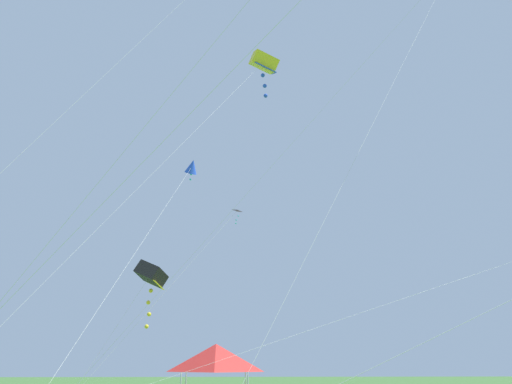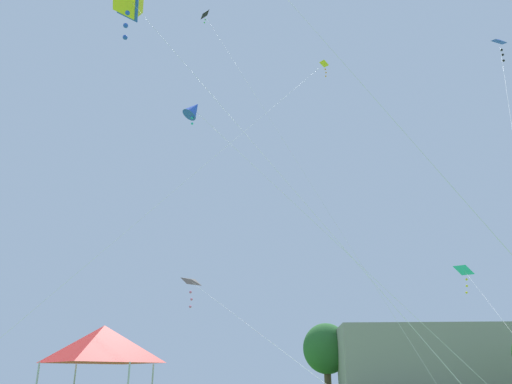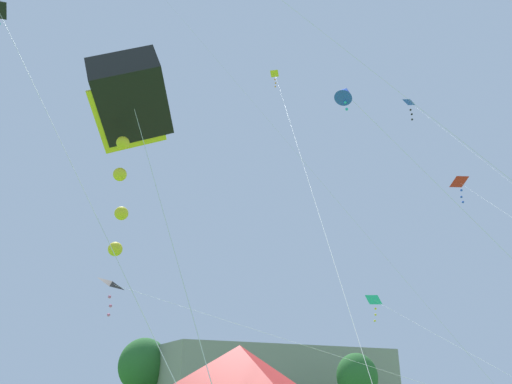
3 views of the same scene
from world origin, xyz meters
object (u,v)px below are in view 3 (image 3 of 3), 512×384
at_px(kite_blue_delta_3, 411,103).
at_px(kite_blue_diamond_6, 346,94).
at_px(festival_tent, 239,371).
at_px(kite_yellow_delta_2, 276,76).
at_px(kite_black_delta_10, 114,285).
at_px(kite_black_box_5, 130,101).
at_px(kite_red_delta_1, 460,184).
at_px(kite_cyan_delta_0, 375,301).
at_px(kite_black_delta_8, 1,16).

distance_m(kite_blue_delta_3, kite_blue_diamond_6, 24.74).
bearing_deg(festival_tent, kite_blue_delta_3, 31.69).
distance_m(kite_yellow_delta_2, kite_black_delta_10, 15.99).
bearing_deg(kite_blue_delta_3, kite_yellow_delta_2, -179.72).
distance_m(kite_yellow_delta_2, kite_black_box_5, 24.07).
distance_m(kite_red_delta_1, kite_black_delta_10, 21.93).
bearing_deg(kite_black_delta_10, kite_blue_delta_3, -5.41).
relative_size(kite_cyan_delta_0, kite_yellow_delta_2, 0.80).
height_order(kite_cyan_delta_0, kite_yellow_delta_2, kite_yellow_delta_2).
xyz_separation_m(kite_red_delta_1, kite_black_delta_8, (-26.15, -8.61, -3.88)).
bearing_deg(kite_black_delta_8, kite_cyan_delta_0, 30.34).
bearing_deg(kite_blue_diamond_6, kite_yellow_delta_2, 67.58).
relative_size(festival_tent, kite_cyan_delta_0, 0.21).
xyz_separation_m(kite_cyan_delta_0, kite_black_delta_8, (-22.08, -12.92, 3.25)).
bearing_deg(kite_red_delta_1, kite_blue_delta_3, 94.53).
distance_m(festival_tent, kite_blue_diamond_6, 7.96).
distance_m(kite_red_delta_1, kite_blue_delta_3, 8.02).
relative_size(kite_black_box_5, kite_blue_diamond_6, 0.72).
xyz_separation_m(kite_yellow_delta_2, kite_blue_delta_3, (11.59, 0.06, 1.41)).
bearing_deg(kite_yellow_delta_2, kite_cyan_delta_0, 10.85).
distance_m(festival_tent, kite_red_delta_1, 25.06).
bearing_deg(kite_black_delta_10, festival_tent, -89.83).
relative_size(festival_tent, kite_black_box_5, 0.46).
bearing_deg(kite_black_delta_10, kite_yellow_delta_2, -13.22).
relative_size(kite_blue_diamond_6, kite_black_delta_10, 0.47).
bearing_deg(kite_red_delta_1, kite_black_box_5, -151.69).
xyz_separation_m(festival_tent, kite_yellow_delta_2, (8.19, 12.15, 17.94)).
distance_m(kite_red_delta_1, kite_black_box_5, 28.07).
bearing_deg(kite_black_box_5, kite_blue_diamond_6, 19.97).
distance_m(kite_black_box_5, kite_black_delta_10, 17.93).
relative_size(kite_red_delta_1, kite_black_delta_10, 0.79).
height_order(festival_tent, kite_cyan_delta_0, kite_cyan_delta_0).
xyz_separation_m(kite_yellow_delta_2, kite_blue_diamond_6, (-5.48, -13.28, -10.54)).
distance_m(festival_tent, kite_cyan_delta_0, 21.50).
bearing_deg(kite_blue_delta_3, kite_black_box_5, -146.30).
distance_m(kite_blue_diamond_6, kite_black_delta_10, 15.75).
bearing_deg(kite_cyan_delta_0, kite_red_delta_1, -46.65).
bearing_deg(kite_black_delta_8, kite_black_box_5, -59.81).
height_order(kite_blue_delta_3, kite_blue_diamond_6, kite_blue_delta_3).
relative_size(kite_black_box_5, kite_black_delta_8, 0.69).
bearing_deg(kite_black_delta_10, kite_red_delta_1, -13.38).
distance_m(kite_cyan_delta_0, kite_red_delta_1, 9.28).
relative_size(festival_tent, kite_black_delta_8, 0.32).
bearing_deg(kite_cyan_delta_0, kite_blue_delta_3, -20.37).
relative_size(festival_tent, kite_black_delta_10, 0.16).
bearing_deg(festival_tent, kite_black_box_5, -137.04).
distance_m(kite_blue_delta_3, kite_black_box_5, 32.14).
xyz_separation_m(kite_cyan_delta_0, kite_red_delta_1, (4.08, -4.32, 7.13)).
bearing_deg(kite_cyan_delta_0, kite_black_box_5, -138.97).
xyz_separation_m(kite_cyan_delta_0, kite_yellow_delta_2, (-7.74, -1.48, 13.20)).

